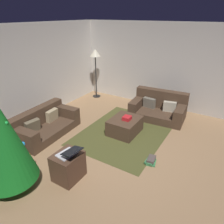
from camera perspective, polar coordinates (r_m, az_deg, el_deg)
The scene contains 14 objects.
ground_plane at distance 4.60m, azimuth 3.38°, elevation -12.29°, with size 6.40×6.40×0.00m, color #93704C.
rear_partition at distance 5.99m, azimuth -24.04°, elevation 8.63°, with size 6.40×0.12×2.60m, color beige.
corner_partition at distance 6.76m, azimuth 16.70°, elevation 11.48°, with size 0.12×6.40×2.60m, color beige.
couch_left at distance 5.59m, azimuth -18.12°, elevation -3.23°, with size 1.72×0.94×0.63m.
couch_right at distance 6.29m, azimuth 12.64°, elevation 1.10°, with size 1.01×1.58×0.76m.
ottoman at distance 5.36m, azimuth 3.53°, elevation -3.77°, with size 0.82×0.68×0.40m, color #473323.
gift_box at distance 5.21m, azimuth 4.10°, elevation -1.66°, with size 0.20×0.19×0.09m, color red.
tv_remote at distance 5.29m, azimuth 4.03°, elevation -1.66°, with size 0.05×0.16×0.02m, color black.
christmas_tree at distance 3.76m, azimuth -27.90°, elevation -6.54°, with size 0.93×0.93×1.89m.
side_table at distance 4.04m, azimuth -11.88°, elevation -14.27°, with size 0.52×0.44×0.53m, color #4C3323.
laptop at distance 3.81m, azimuth -11.73°, elevation -10.88°, with size 0.39×0.45×0.18m.
book_stack at distance 4.50m, azimuth 10.58°, elevation -12.89°, with size 0.29×0.24×0.12m.
corner_lamp at distance 7.41m, azimuth -4.59°, elevation 14.84°, with size 0.36×0.36×1.71m.
area_rug at distance 5.46m, azimuth 3.48°, elevation -5.56°, with size 2.60×2.00×0.01m, color #464721.
Camera 1 is at (-3.24, -1.67, 2.81)m, focal length 33.47 mm.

